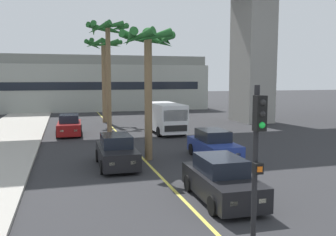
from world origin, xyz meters
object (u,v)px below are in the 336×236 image
delivery_van (165,117)px  palm_tree_mid_median (104,55)px  car_queue_second (213,146)px  palm_tree_near_median (108,41)px  car_queue_third (117,152)px  car_queue_fourth (221,180)px  car_queue_front (69,126)px  traffic_light_median_near (257,154)px  palm_tree_far_median (148,54)px

delivery_van → palm_tree_mid_median: size_ratio=0.65×
car_queue_second → palm_tree_mid_median: bearing=102.2°
palm_tree_near_median → palm_tree_mid_median: bearing=86.7°
car_queue_third → car_queue_fourth: size_ratio=0.99×
car_queue_front → palm_tree_near_median: 7.11m
car_queue_front → delivery_van: bearing=-8.9°
car_queue_front → car_queue_third: bearing=-79.0°
car_queue_second → palm_tree_near_median: palm_tree_near_median is taller
car_queue_second → car_queue_fourth: same height
palm_tree_near_median → car_queue_fourth: bearing=-83.4°
palm_tree_near_median → palm_tree_mid_median: (0.42, 7.31, -0.64)m
traffic_light_median_near → palm_tree_near_median: bearing=91.7°
car_queue_third → traffic_light_median_near: (1.59, -10.63, 1.99)m
delivery_van → car_queue_third: bearing=-118.4°
car_queue_fourth → delivery_van: 15.79m
delivery_van → palm_tree_mid_median: bearing=114.3°
car_queue_third → palm_tree_near_median: 12.56m
palm_tree_near_median → car_queue_third: bearing=-95.1°
car_queue_fourth → palm_tree_mid_median: (-1.51, 24.07, 5.79)m
car_queue_third → palm_tree_near_median: size_ratio=0.48×
car_queue_third → traffic_light_median_near: size_ratio=0.98×
palm_tree_near_median → palm_tree_mid_median: palm_tree_near_median is taller
car_queue_second → traffic_light_median_near: (-3.67, -10.85, 1.99)m
palm_tree_near_median → palm_tree_mid_median: size_ratio=1.07×
car_queue_second → car_queue_third: (-5.25, -0.21, 0.00)m
traffic_light_median_near → palm_tree_near_median: palm_tree_near_median is taller
car_queue_front → palm_tree_far_median: (3.95, -9.80, 4.87)m
car_queue_third → palm_tree_mid_median: (1.38, 18.07, 5.79)m
car_queue_front → palm_tree_near_median: bearing=0.0°
car_queue_second → palm_tree_mid_median: 19.17m
car_queue_second → delivery_van: (-0.06, 9.40, 0.57)m
delivery_van → traffic_light_median_near: traffic_light_median_near is taller
car_queue_fourth → palm_tree_mid_median: 24.80m
car_queue_third → palm_tree_mid_median: 19.02m
car_queue_second → car_queue_fourth: (-2.37, -6.22, 0.00)m
delivery_van → traffic_light_median_near: size_ratio=1.26×
car_queue_third → palm_tree_near_median: (0.96, 10.76, 6.42)m
palm_tree_mid_median → palm_tree_far_median: 17.15m
palm_tree_mid_median → palm_tree_near_median: bearing=-93.3°
traffic_light_median_near → palm_tree_far_median: size_ratio=0.61×
delivery_van → palm_tree_far_median: (-3.34, -8.66, 4.30)m
traffic_light_median_near → palm_tree_mid_median: size_ratio=0.52×
car_queue_fourth → traffic_light_median_near: 5.21m
car_queue_third → palm_tree_mid_median: size_ratio=0.51×
traffic_light_median_near → car_queue_fourth: bearing=74.3°
car_queue_third → palm_tree_far_median: bearing=27.2°
car_queue_fourth → palm_tree_near_median: 18.05m
car_queue_second → car_queue_front: bearing=124.9°
palm_tree_mid_median → car_queue_second: bearing=-77.8°
car_queue_front → delivery_van: delivery_van is taller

